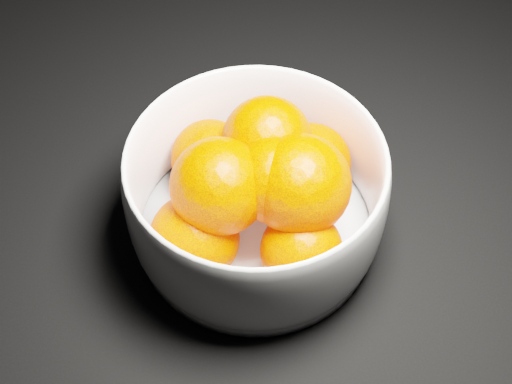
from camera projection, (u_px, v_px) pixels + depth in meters
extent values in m
cylinder|color=white|center=(256.00, 229.00, 0.68)|extent=(0.22, 0.22, 0.01)
sphere|color=#F23C00|center=(311.00, 163.00, 0.67)|extent=(0.08, 0.08, 0.08)
sphere|color=#F23C00|center=(210.00, 158.00, 0.67)|extent=(0.07, 0.07, 0.07)
sphere|color=#F23C00|center=(194.00, 238.00, 0.62)|extent=(0.08, 0.08, 0.08)
sphere|color=#F23C00|center=(301.00, 250.00, 0.61)|extent=(0.07, 0.07, 0.07)
sphere|color=#F23C00|center=(267.00, 141.00, 0.63)|extent=(0.08, 0.08, 0.08)
sphere|color=#F23C00|center=(219.00, 186.00, 0.60)|extent=(0.08, 0.08, 0.08)
sphere|color=#F23C00|center=(300.00, 185.00, 0.60)|extent=(0.09, 0.09, 0.09)
sphere|color=#F23C00|center=(274.00, 180.00, 0.60)|extent=(0.08, 0.08, 0.08)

